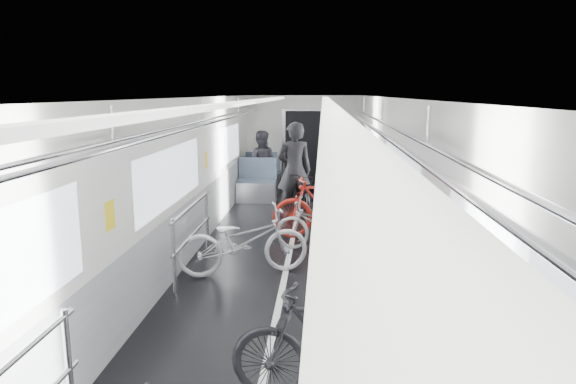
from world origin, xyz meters
name	(u,v)px	position (x,y,z in m)	size (l,w,h in m)	color
car_shell	(292,176)	(0.00, 1.78, 1.13)	(3.02, 14.01, 2.41)	black
bike_left_far	(243,241)	(-0.58, 0.21, 0.47)	(0.63, 1.80, 0.94)	#BCBDC1
bike_right_near	(334,349)	(0.60, -2.80, 0.50)	(0.47, 1.67, 1.00)	black
bike_right_mid	(325,226)	(0.55, 1.31, 0.42)	(0.55, 1.58, 0.83)	#A0A1A4
bike_right_far	(325,206)	(0.54, 2.12, 0.55)	(0.51, 1.82, 1.09)	red
bike_aisle	(305,194)	(0.16, 3.40, 0.50)	(0.66, 1.89, 1.00)	black
person_standing	(294,170)	(-0.06, 3.50, 0.96)	(0.70, 0.46, 1.92)	black
person_seated	(261,163)	(-0.98, 5.68, 0.79)	(0.77, 0.60, 1.59)	#312F37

